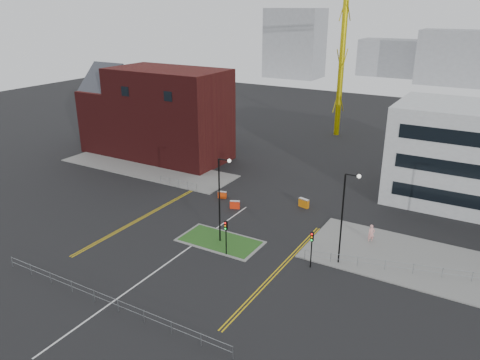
# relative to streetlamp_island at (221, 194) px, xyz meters

# --- Properties ---
(ground) EXTENTS (200.00, 200.00, 0.00)m
(ground) POSITION_rel_streetlamp_island_xyz_m (-2.22, -8.00, -5.41)
(ground) COLOR black
(ground) RESTS_ON ground
(pavement_left) EXTENTS (28.00, 8.00, 0.12)m
(pavement_left) POSITION_rel_streetlamp_island_xyz_m (-22.22, 14.00, -5.35)
(pavement_left) COLOR slate
(pavement_left) RESTS_ON ground
(pavement_right) EXTENTS (24.00, 10.00, 0.12)m
(pavement_right) POSITION_rel_streetlamp_island_xyz_m (19.78, 6.00, -5.35)
(pavement_right) COLOR slate
(pavement_right) RESTS_ON ground
(island_kerb) EXTENTS (8.60, 4.60, 0.08)m
(island_kerb) POSITION_rel_streetlamp_island_xyz_m (-0.22, 0.00, -5.37)
(island_kerb) COLOR slate
(island_kerb) RESTS_ON ground
(grass_island) EXTENTS (8.00, 4.00, 0.12)m
(grass_island) POSITION_rel_streetlamp_island_xyz_m (-0.22, 0.00, -5.35)
(grass_island) COLOR #23521B
(grass_island) RESTS_ON ground
(brick_building) EXTENTS (24.20, 10.07, 14.24)m
(brick_building) POSITION_rel_streetlamp_island_xyz_m (-25.19, 20.00, 1.44)
(brick_building) COLOR #451111
(brick_building) RESTS_ON ground
(streetlamp_island) EXTENTS (1.46, 0.36, 9.18)m
(streetlamp_island) POSITION_rel_streetlamp_island_xyz_m (0.00, 0.00, 0.00)
(streetlamp_island) COLOR black
(streetlamp_island) RESTS_ON ground
(streetlamp_right_near) EXTENTS (1.46, 0.36, 9.18)m
(streetlamp_right_near) POSITION_rel_streetlamp_island_xyz_m (12.00, 2.00, 0.00)
(streetlamp_right_near) COLOR black
(streetlamp_right_near) RESTS_ON ground
(traffic_light_island) EXTENTS (0.28, 0.33, 3.65)m
(traffic_light_island) POSITION_rel_streetlamp_island_xyz_m (1.78, -2.02, -2.85)
(traffic_light_island) COLOR black
(traffic_light_island) RESTS_ON ground
(traffic_light_right) EXTENTS (0.28, 0.33, 3.65)m
(traffic_light_right) POSITION_rel_streetlamp_island_xyz_m (9.78, -0.02, -2.85)
(traffic_light_right) COLOR black
(traffic_light_right) RESTS_ON ground
(railing_front) EXTENTS (24.05, 0.05, 1.10)m
(railing_front) POSITION_rel_streetlamp_island_xyz_m (-2.22, -14.00, -4.63)
(railing_front) COLOR gray
(railing_front) RESTS_ON ground
(railing_left) EXTENTS (6.05, 0.05, 1.10)m
(railing_left) POSITION_rel_streetlamp_island_xyz_m (-13.22, 10.00, -4.67)
(railing_left) COLOR gray
(railing_left) RESTS_ON ground
(railing_right) EXTENTS (19.05, 5.05, 1.10)m
(railing_right) POSITION_rel_streetlamp_island_xyz_m (18.28, 3.50, -4.63)
(railing_right) COLOR gray
(railing_right) RESTS_ON ground
(centre_line) EXTENTS (0.15, 30.00, 0.01)m
(centre_line) POSITION_rel_streetlamp_island_xyz_m (-2.22, -6.00, -5.41)
(centre_line) COLOR silver
(centre_line) RESTS_ON ground
(yellow_left_a) EXTENTS (0.12, 24.00, 0.01)m
(yellow_left_a) POSITION_rel_streetlamp_island_xyz_m (-11.22, 2.00, -5.41)
(yellow_left_a) COLOR gold
(yellow_left_a) RESTS_ON ground
(yellow_left_b) EXTENTS (0.12, 24.00, 0.01)m
(yellow_left_b) POSITION_rel_streetlamp_island_xyz_m (-10.92, 2.00, -5.41)
(yellow_left_b) COLOR gold
(yellow_left_b) RESTS_ON ground
(yellow_right_a) EXTENTS (0.12, 20.00, 0.01)m
(yellow_right_a) POSITION_rel_streetlamp_island_xyz_m (7.28, -2.00, -5.41)
(yellow_right_a) COLOR gold
(yellow_right_a) RESTS_ON ground
(yellow_right_b) EXTENTS (0.12, 20.00, 0.01)m
(yellow_right_b) POSITION_rel_streetlamp_island_xyz_m (7.58, -2.00, -5.41)
(yellow_right_b) COLOR gold
(yellow_right_b) RESTS_ON ground
(skyline_a) EXTENTS (18.00, 12.00, 22.00)m
(skyline_a) POSITION_rel_streetlamp_island_xyz_m (-42.22, 112.00, 5.59)
(skyline_a) COLOR gray
(skyline_a) RESTS_ON ground
(skyline_b) EXTENTS (24.00, 12.00, 16.00)m
(skyline_b) POSITION_rel_streetlamp_island_xyz_m (7.78, 122.00, 2.59)
(skyline_b) COLOR gray
(skyline_b) RESTS_ON ground
(skyline_d) EXTENTS (30.00, 12.00, 12.00)m
(skyline_d) POSITION_rel_streetlamp_island_xyz_m (-10.22, 132.00, 0.59)
(skyline_d) COLOR gray
(skyline_d) RESTS_ON ground
(pedestrian) EXTENTS (0.85, 0.81, 1.97)m
(pedestrian) POSITION_rel_streetlamp_island_xyz_m (13.27, 7.70, -4.43)
(pedestrian) COLOR #F8A6A0
(pedestrian) RESTS_ON ground
(barrier_left) EXTENTS (1.21, 0.82, 0.97)m
(barrier_left) POSITION_rel_streetlamp_island_xyz_m (-3.22, 8.00, -4.88)
(barrier_left) COLOR red
(barrier_left) RESTS_ON ground
(barrier_mid) EXTENTS (1.13, 0.61, 0.91)m
(barrier_mid) POSITION_rel_streetlamp_island_xyz_m (-6.22, 9.91, -4.92)
(barrier_mid) COLOR #F1440D
(barrier_mid) RESTS_ON ground
(barrier_right) EXTENTS (1.36, 0.73, 1.09)m
(barrier_right) POSITION_rel_streetlamp_island_xyz_m (3.78, 12.51, -4.82)
(barrier_right) COLOR orange
(barrier_right) RESTS_ON ground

